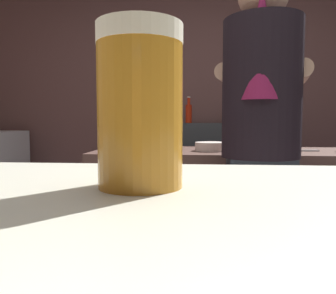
# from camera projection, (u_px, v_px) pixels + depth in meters

# --- Properties ---
(wall_back) EXTENTS (5.20, 0.10, 2.70)m
(wall_back) POSITION_uv_depth(u_px,v_px,m) (207.00, 95.00, 3.36)
(wall_back) COLOR brown
(wall_back) RESTS_ON ground
(prep_counter) EXTENTS (2.10, 0.60, 0.91)m
(prep_counter) POSITION_uv_depth(u_px,v_px,m) (276.00, 228.00, 1.94)
(prep_counter) COLOR #4F3630
(prep_counter) RESTS_ON ground
(back_shelf) EXTENTS (0.88, 0.36, 1.07)m
(back_shelf) POSITION_uv_depth(u_px,v_px,m) (206.00, 179.00, 3.14)
(back_shelf) COLOR #383C40
(back_shelf) RESTS_ON ground
(bartender) EXTENTS (0.48, 0.55, 1.73)m
(bartender) POSITION_uv_depth(u_px,v_px,m) (260.00, 138.00, 1.46)
(bartender) COLOR #2A323A
(bartender) RESTS_ON ground
(mixing_bowl) EXTENTS (0.18, 0.18, 0.05)m
(mixing_bowl) POSITION_uv_depth(u_px,v_px,m) (211.00, 147.00, 1.87)
(mixing_bowl) COLOR silver
(mixing_bowl) RESTS_ON prep_counter
(chefs_knife) EXTENTS (0.24, 0.06, 0.01)m
(chefs_knife) POSITION_uv_depth(u_px,v_px,m) (297.00, 151.00, 1.84)
(chefs_knife) COLOR silver
(chefs_knife) RESTS_ON prep_counter
(pint_glass_near) EXTENTS (0.07, 0.07, 0.13)m
(pint_glass_near) POSITION_uv_depth(u_px,v_px,m) (140.00, 107.00, 0.28)
(pint_glass_near) COLOR #BD7A23
(pint_glass_near) RESTS_ON bar_counter
(bottle_hot_sauce) EXTENTS (0.07, 0.07, 0.20)m
(bottle_hot_sauce) POSITION_uv_depth(u_px,v_px,m) (228.00, 115.00, 3.11)
(bottle_hot_sauce) COLOR #B62313
(bottle_hot_sauce) RESTS_ON back_shelf
(bottle_vinegar) EXTENTS (0.06, 0.06, 0.25)m
(bottle_vinegar) POSITION_uv_depth(u_px,v_px,m) (189.00, 113.00, 3.09)
(bottle_vinegar) COLOR red
(bottle_vinegar) RESTS_ON back_shelf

